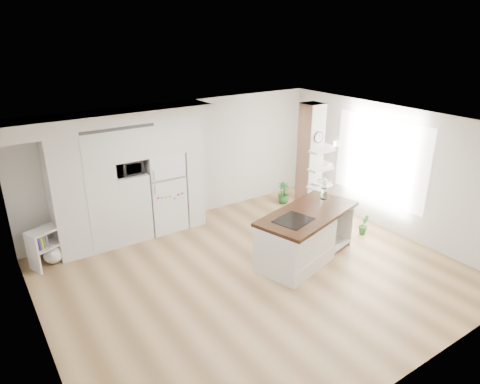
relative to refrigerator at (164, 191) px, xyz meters
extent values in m
cube|color=tan|center=(0.53, -2.68, -0.88)|extent=(7.00, 6.00, 0.01)
cube|color=white|center=(0.53, -2.68, 1.82)|extent=(7.00, 6.00, 0.04)
cube|color=silver|center=(0.53, 0.32, 0.47)|extent=(7.00, 0.04, 2.70)
cube|color=silver|center=(0.53, -5.68, 0.47)|extent=(7.00, 0.04, 2.70)
cube|color=silver|center=(-2.98, -2.68, 0.47)|extent=(0.04, 6.00, 2.70)
cube|color=silver|center=(4.03, -2.68, 0.47)|extent=(0.04, 6.00, 2.70)
cube|color=silver|center=(-1.68, -0.01, 0.32)|extent=(1.20, 0.65, 2.40)
cube|color=silver|center=(-0.75, -0.01, -0.17)|extent=(0.65, 0.65, 1.42)
cube|color=silver|center=(-0.75, -0.01, 1.20)|extent=(0.65, 0.65, 0.65)
cube|color=silver|center=(0.00, -0.01, 1.20)|extent=(0.85, 0.65, 0.65)
cube|color=silver|center=(0.62, -0.01, 0.32)|extent=(0.40, 0.65, 2.40)
cube|color=silver|center=(-0.97, -0.03, 1.67)|extent=(4.00, 0.70, 0.30)
cube|color=#262626|center=(-0.97, -0.37, 1.56)|extent=(1.40, 0.04, 0.06)
cube|color=white|center=(0.00, 0.00, 0.00)|extent=(0.78, 0.66, 1.75)
cube|color=#B2B2B7|center=(0.00, -0.34, 0.36)|extent=(0.78, 0.01, 0.03)
cube|color=silver|center=(2.82, -1.48, 0.47)|extent=(0.40, 0.40, 2.70)
cube|color=tan|center=(2.61, -1.48, 0.47)|extent=(0.02, 0.40, 2.70)
cube|color=tan|center=(2.82, -1.27, 0.47)|extent=(0.40, 0.02, 2.70)
cylinder|color=black|center=(2.82, -1.69, 1.14)|extent=(0.25, 0.03, 0.25)
cylinder|color=white|center=(2.82, -1.71, 1.14)|extent=(0.21, 0.01, 0.21)
plane|color=white|center=(4.00, -2.38, 0.62)|extent=(0.00, 2.40, 2.40)
cylinder|color=white|center=(2.23, -2.53, 1.24)|extent=(0.12, 0.12, 0.10)
cube|color=silver|center=(1.34, -2.79, -0.43)|extent=(1.58, 1.25, 0.90)
cube|color=silver|center=(2.32, -2.52, -0.76)|extent=(0.96, 1.07, 0.04)
cube|color=silver|center=(2.66, -2.43, -0.43)|extent=(0.27, 0.88, 0.90)
cube|color=#371E10|center=(1.70, -2.69, 0.05)|extent=(2.33, 1.55, 0.06)
cube|color=black|center=(1.24, -2.82, 0.09)|extent=(0.76, 0.69, 0.01)
cube|color=#956D48|center=(2.26, -2.54, -0.60)|extent=(0.50, 0.42, 0.27)
cylinder|color=white|center=(2.39, -2.39, 0.20)|extent=(0.12, 0.12, 0.22)
cube|color=silver|center=(-2.75, -0.34, -0.50)|extent=(0.17, 0.34, 0.75)
cube|color=silver|center=(-2.20, -0.10, -0.50)|extent=(0.17, 0.34, 0.75)
cube|color=silver|center=(-2.48, -0.22, -0.14)|extent=(0.72, 0.58, 0.03)
cube|color=silver|center=(-2.48, -0.22, -0.47)|extent=(0.69, 0.57, 0.03)
sphere|color=white|center=(-2.40, -0.18, -0.69)|extent=(0.36, 0.36, 0.36)
imported|color=#286227|center=(3.40, -2.64, -0.66)|extent=(0.28, 0.26, 0.42)
imported|color=#286227|center=(3.06, -0.36, -0.61)|extent=(0.33, 0.33, 0.54)
imported|color=#2D2D2D|center=(-0.75, -0.06, 0.69)|extent=(0.54, 0.37, 0.30)
imported|color=#286227|center=(3.15, -1.38, 0.65)|extent=(0.27, 0.23, 0.30)
imported|color=white|center=(2.82, -1.78, 0.13)|extent=(0.22, 0.22, 0.05)
camera|label=1|loc=(-3.42, -8.02, 3.37)|focal=32.00mm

